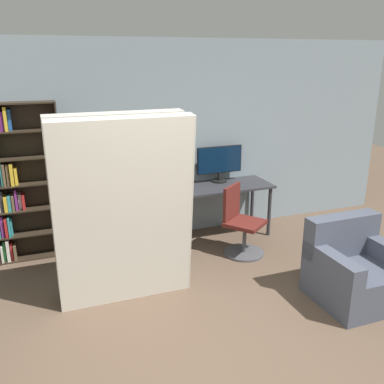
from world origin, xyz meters
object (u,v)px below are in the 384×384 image
at_px(mattress_near, 125,214).
at_px(office_chair, 241,227).
at_px(bookshelf, 18,183).
at_px(armchair, 354,270).
at_px(mattress_far, 120,205).
at_px(monitor, 220,162).

bearing_deg(mattress_near, office_chair, 20.98).
xyz_separation_m(office_chair, bookshelf, (-2.62, 0.86, 0.64)).
relative_size(mattress_near, armchair, 2.30).
bearing_deg(office_chair, mattress_far, -168.34).
bearing_deg(bookshelf, office_chair, -18.15).
height_order(monitor, office_chair, monitor).
distance_m(office_chair, mattress_near, 1.84).
relative_size(office_chair, armchair, 1.06).
relative_size(bookshelf, armchair, 2.31).
relative_size(office_chair, bookshelf, 0.46).
bearing_deg(armchair, mattress_far, 154.67).
bearing_deg(monitor, office_chair, -93.51).
height_order(office_chair, mattress_near, mattress_near).
xyz_separation_m(monitor, armchair, (0.57, -2.22, -0.72)).
bearing_deg(mattress_far, monitor, 34.79).
distance_m(monitor, mattress_near, 2.20).
relative_size(bookshelf, mattress_near, 1.01).
relative_size(mattress_far, armchair, 2.30).
bearing_deg(office_chair, monitor, 86.49).
height_order(monitor, mattress_near, mattress_near).
bearing_deg(mattress_near, armchair, -19.07).
distance_m(bookshelf, armchair, 4.01).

